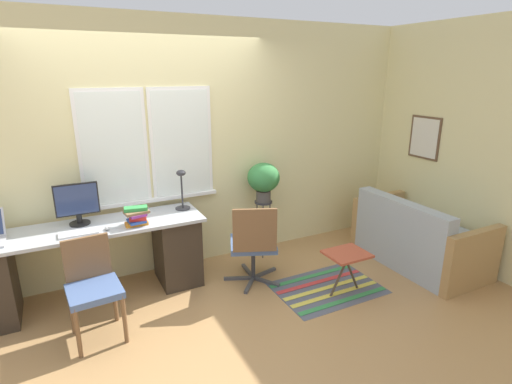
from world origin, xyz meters
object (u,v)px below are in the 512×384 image
object	(u,v)px
couch_loveseat	(417,240)
potted_plant	(264,179)
desk_lamp	(182,186)
keyboard	(79,233)
folding_stool	(347,257)
mouse	(107,228)
desk_chair_wooden	(93,285)
office_chair_swivel	(254,243)
plant_stand	(263,211)
monitor	(77,204)
book_stack	(137,216)

from	to	relation	value
couch_loveseat	potted_plant	xyz separation A→B (m)	(-1.47, 0.99, 0.67)
desk_lamp	potted_plant	xyz separation A→B (m)	(0.98, 0.03, -0.05)
keyboard	desk_lamp	size ratio (longest dim) A/B	0.79
folding_stool	couch_loveseat	bearing A→B (deg)	7.34
mouse	desk_chair_wooden	world-z (taller)	desk_chair_wooden
couch_loveseat	office_chair_swivel	bearing A→B (deg)	76.65
mouse	folding_stool	distance (m)	2.29
office_chair_swivel	plant_stand	size ratio (longest dim) A/B	1.29
keyboard	plant_stand	xyz separation A→B (m)	(2.01, 0.27, -0.20)
keyboard	office_chair_swivel	xyz separation A→B (m)	(1.60, -0.28, -0.31)
couch_loveseat	folding_stool	size ratio (longest dim) A/B	3.23
monitor	desk_chair_wooden	world-z (taller)	monitor
mouse	potted_plant	bearing A→B (deg)	9.16
potted_plant	office_chair_swivel	bearing A→B (deg)	-126.28
book_stack	potted_plant	size ratio (longest dim) A/B	0.51
book_stack	plant_stand	xyz separation A→B (m)	(1.50, 0.28, -0.28)
desk_lamp	book_stack	xyz separation A→B (m)	(-0.52, -0.26, -0.16)
keyboard	folding_stool	world-z (taller)	keyboard
keyboard	plant_stand	size ratio (longest dim) A/B	0.48
book_stack	folding_stool	bearing A→B (deg)	-25.21
monitor	book_stack	world-z (taller)	monitor
desk_lamp	folding_stool	bearing A→B (deg)	-40.51
desk_chair_wooden	desk_lamp	bearing A→B (deg)	30.60
book_stack	plant_stand	world-z (taller)	book_stack
monitor	potted_plant	xyz separation A→B (m)	(1.98, 0.01, -0.00)
monitor	potted_plant	bearing A→B (deg)	0.38
mouse	office_chair_swivel	world-z (taller)	office_chair_swivel
desk_chair_wooden	folding_stool	distance (m)	2.33
keyboard	potted_plant	xyz separation A→B (m)	(2.01, 0.27, 0.19)
keyboard	desk_chair_wooden	size ratio (longest dim) A/B	0.40
desk_lamp	book_stack	distance (m)	0.60
keyboard	potted_plant	bearing A→B (deg)	7.73
book_stack	office_chair_swivel	xyz separation A→B (m)	(1.09, -0.27, -0.39)
desk_chair_wooden	couch_loveseat	bearing A→B (deg)	-8.92
plant_stand	couch_loveseat	bearing A→B (deg)	-34.01
desk_lamp	office_chair_swivel	size ratio (longest dim) A/B	0.48
mouse	potted_plant	xyz separation A→B (m)	(1.77, 0.29, 0.18)
office_chair_swivel	folding_stool	bearing A→B (deg)	163.61
monitor	plant_stand	size ratio (longest dim) A/B	0.58
office_chair_swivel	potted_plant	distance (m)	0.85
monitor	plant_stand	world-z (taller)	monitor
keyboard	office_chair_swivel	distance (m)	1.66
monitor	mouse	xyz separation A→B (m)	(0.21, -0.27, -0.19)
mouse	desk_lamp	bearing A→B (deg)	18.07
couch_loveseat	potted_plant	bearing A→B (deg)	55.99
folding_stool	potted_plant	bearing A→B (deg)	105.98
monitor	folding_stool	size ratio (longest dim) A/B	0.90
monitor	couch_loveseat	bearing A→B (deg)	-15.86
keyboard	potted_plant	distance (m)	2.04
couch_loveseat	desk_lamp	bearing A→B (deg)	68.47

